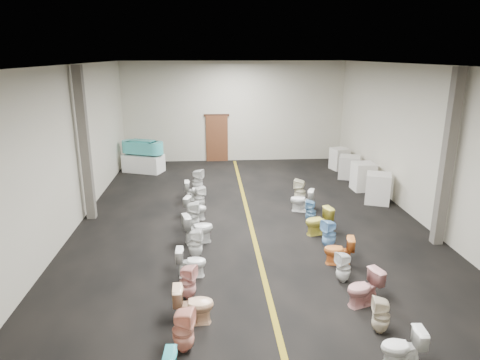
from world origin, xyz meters
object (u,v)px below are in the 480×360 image
(toilet_left_3, at_px, (188,282))
(toilet_right_4, at_px, (343,267))
(display_table, at_px, (144,163))
(toilet_right_1, at_px, (402,347))
(toilet_left_10, at_px, (195,190))
(toilet_right_9, at_px, (302,200))
(toilet_left_6, at_px, (198,228))
(toilet_left_8, at_px, (196,208))
(toilet_left_5, at_px, (195,243))
(toilet_right_2, at_px, (381,316))
(bathtub, at_px, (142,147))
(toilet_left_7, at_px, (193,216))
(toilet_left_2, at_px, (194,304))
(toilet_right_5, at_px, (339,251))
(toilet_right_6, at_px, (329,234))
(toilet_right_8, at_px, (311,211))
(appliance_crate_d, at_px, (339,159))
(appliance_crate_b, at_px, (363,176))
(toilet_left_11, at_px, (198,181))
(toilet_right_7, at_px, (318,221))
(appliance_crate_c, at_px, (349,167))
(toilet_left_1, at_px, (183,330))
(toilet_left_4, at_px, (191,262))
(toilet_right_3, at_px, (364,288))
(appliance_crate_a, at_px, (378,188))
(toilet_left_9, at_px, (199,198))
(toilet_right_10, at_px, (300,191))

(toilet_left_3, distance_m, toilet_right_4, 3.36)
(display_table, bearing_deg, toilet_right_1, -64.76)
(toilet_left_10, xyz_separation_m, toilet_right_9, (3.39, -1.36, 0.03))
(toilet_left_6, bearing_deg, toilet_left_8, -11.78)
(toilet_left_5, height_order, toilet_right_2, toilet_left_5)
(bathtub, distance_m, toilet_left_7, 6.86)
(toilet_right_9, bearing_deg, toilet_left_8, -63.59)
(display_table, distance_m, toilet_left_7, 6.83)
(toilet_left_2, bearing_deg, toilet_right_5, -60.63)
(bathtub, relative_size, toilet_right_6, 2.29)
(toilet_left_5, distance_m, toilet_right_4, 3.51)
(toilet_left_8, distance_m, toilet_right_8, 3.42)
(toilet_left_8, bearing_deg, toilet_right_1, -135.87)
(appliance_crate_d, relative_size, toilet_left_6, 1.15)
(appliance_crate_b, relative_size, toilet_right_1, 1.50)
(toilet_left_11, distance_m, toilet_right_7, 5.24)
(toilet_left_8, bearing_deg, appliance_crate_c, -39.47)
(toilet_right_5, relative_size, toilet_right_6, 0.91)
(toilet_left_1, bearing_deg, toilet_right_6, -31.25)
(toilet_left_2, bearing_deg, toilet_right_7, -43.06)
(toilet_left_4, distance_m, toilet_right_8, 4.49)
(toilet_right_3, bearing_deg, appliance_crate_a, 137.63)
(toilet_right_5, bearing_deg, toilet_left_1, -38.68)
(toilet_right_2, bearing_deg, toilet_right_3, -169.97)
(display_table, bearing_deg, toilet_right_9, -42.62)
(toilet_left_6, bearing_deg, toilet_right_4, -140.74)
(toilet_left_2, relative_size, toilet_right_3, 1.03)
(appliance_crate_b, bearing_deg, toilet_right_8, -131.50)
(toilet_left_3, xyz_separation_m, toilet_right_8, (3.42, 3.86, -0.03))
(appliance_crate_c, relative_size, toilet_right_1, 1.32)
(toilet_left_3, bearing_deg, toilet_right_7, -28.08)
(appliance_crate_b, height_order, appliance_crate_c, appliance_crate_b)
(appliance_crate_c, relative_size, toilet_right_7, 1.18)
(toilet_right_3, bearing_deg, toilet_left_4, -131.04)
(toilet_left_6, height_order, toilet_left_9, toilet_left_6)
(display_table, bearing_deg, toilet_right_7, -50.66)
(toilet_left_9, distance_m, toilet_right_7, 3.98)
(appliance_crate_a, xyz_separation_m, toilet_left_10, (-6.08, 0.72, -0.16))
(toilet_left_7, bearing_deg, toilet_right_4, -131.84)
(appliance_crate_d, relative_size, toilet_right_10, 1.11)
(toilet_left_10, xyz_separation_m, toilet_right_8, (3.46, -2.28, 0.00))
(toilet_right_1, bearing_deg, appliance_crate_b, 167.61)
(toilet_right_7, xyz_separation_m, toilet_right_9, (-0.08, 1.79, -0.01))
(toilet_left_9, distance_m, toilet_right_8, 3.56)
(toilet_left_2, bearing_deg, toilet_left_9, -2.34)
(toilet_left_8, relative_size, toilet_right_10, 0.81)
(appliance_crate_b, distance_m, toilet_left_7, 6.90)
(toilet_right_3, distance_m, toilet_right_10, 6.01)
(toilet_left_4, bearing_deg, toilet_left_3, 178.78)
(toilet_right_5, bearing_deg, toilet_right_6, -168.58)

